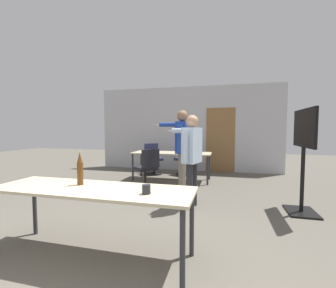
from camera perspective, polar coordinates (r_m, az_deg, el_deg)
name	(u,v)px	position (r m, az deg, el deg)	size (l,w,h in m)	color
back_wall	(188,129)	(7.52, 4.98, 3.78)	(6.04, 0.12, 2.77)	#BCBCC1
conference_table_near	(92,194)	(2.56, -18.71, -11.96)	(2.17, 0.66, 0.75)	#C6B793
conference_table_far	(171,155)	(6.03, 0.87, -2.76)	(2.09, 0.75, 0.75)	#C6B793
tv_screen	(304,150)	(4.22, 31.20, -1.23)	(0.44, 0.98, 1.69)	black
person_far_watching	(182,143)	(4.82, 3.46, 0.33)	(0.79, 0.61, 1.77)	slate
person_right_polo	(191,152)	(3.95, 5.91, -1.92)	(0.69, 0.72, 1.61)	#28282D
office_chair_far_right	(153,160)	(6.93, -3.82, -4.01)	(0.67, 0.68, 0.93)	black
office_chair_mid_tucked	(147,170)	(5.30, -5.43, -6.52)	(0.69, 0.68, 0.91)	black
office_chair_far_left	(186,160)	(6.86, 4.63, -4.06)	(0.65, 0.67, 0.93)	black
beer_bottle	(80,169)	(2.69, -21.44, -6.01)	(0.07, 0.07, 0.37)	#563314
drink_cup	(146,189)	(2.20, -5.54, -11.36)	(0.08, 0.08, 0.09)	#232328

